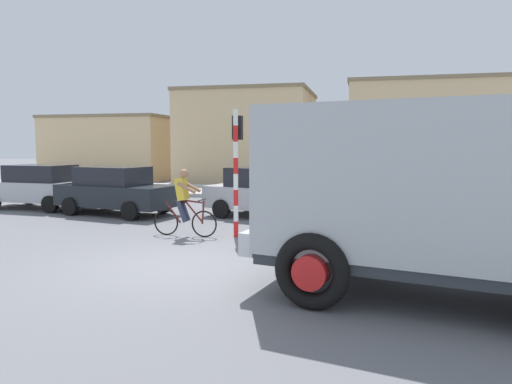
{
  "coord_description": "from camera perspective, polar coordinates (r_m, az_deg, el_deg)",
  "views": [
    {
      "loc": [
        3.63,
        -8.24,
        2.32
      ],
      "look_at": [
        1.12,
        2.5,
        1.2
      ],
      "focal_mm": 32.57,
      "sensor_mm": 36.0,
      "label": 1
    }
  ],
  "objects": [
    {
      "name": "traffic_light_pole",
      "position": [
        11.68,
        -2.41,
        4.55
      ],
      "size": [
        0.24,
        0.43,
        3.2
      ],
      "color": "red",
      "rests_on": "ground"
    },
    {
      "name": "car_white_mid",
      "position": [
        18.74,
        -25.09,
        0.64
      ],
      "size": [
        4.11,
        2.09,
        1.6
      ],
      "color": "#B7B7BC",
      "rests_on": "ground"
    },
    {
      "name": "truck_foreground",
      "position": [
        7.4,
        21.86,
        0.34
      ],
      "size": [
        5.81,
        3.66,
        2.9
      ],
      "color": "#B2B7BC",
      "rests_on": "ground"
    },
    {
      "name": "building_mid_block",
      "position": [
        29.54,
        -0.85,
        6.77
      ],
      "size": [
        7.83,
        7.13,
        5.64
      ],
      "color": "#D1B284",
      "rests_on": "ground"
    },
    {
      "name": "cyclist",
      "position": [
        11.9,
        -8.82,
        -1.3
      ],
      "size": [
        1.73,
        0.5,
        1.72
      ],
      "color": "black",
      "rests_on": "ground"
    },
    {
      "name": "car_red_near",
      "position": [
        16.19,
        -16.82,
        0.22
      ],
      "size": [
        4.26,
        2.47,
        1.6
      ],
      "color": "#1E2328",
      "rests_on": "ground"
    },
    {
      "name": "car_far_side",
      "position": [
        14.81,
        1.4,
        -0.03
      ],
      "size": [
        4.32,
        2.78,
        1.6
      ],
      "color": "#B7B7BC",
      "rests_on": "ground"
    },
    {
      "name": "building_corner_left",
      "position": [
        33.54,
        -17.15,
        5.22
      ],
      "size": [
        8.32,
        5.33,
        4.27
      ],
      "color": "#D1B284",
      "rests_on": "ground"
    },
    {
      "name": "ground_plane",
      "position": [
        9.3,
        -10.42,
        -8.75
      ],
      "size": [
        120.0,
        120.0,
        0.0
      ],
      "primitive_type": "plane",
      "color": "slate"
    },
    {
      "name": "building_corner_right",
      "position": [
        29.94,
        20.49,
        6.67
      ],
      "size": [
        9.48,
        7.73,
        5.94
      ],
      "color": "#D1B284",
      "rests_on": "ground"
    },
    {
      "name": "sidewalk_far",
      "position": [
        22.3,
        3.72,
        0.01
      ],
      "size": [
        80.0,
        5.0,
        0.16
      ],
      "primitive_type": "cube",
      "color": "#ADADA8",
      "rests_on": "ground"
    }
  ]
}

